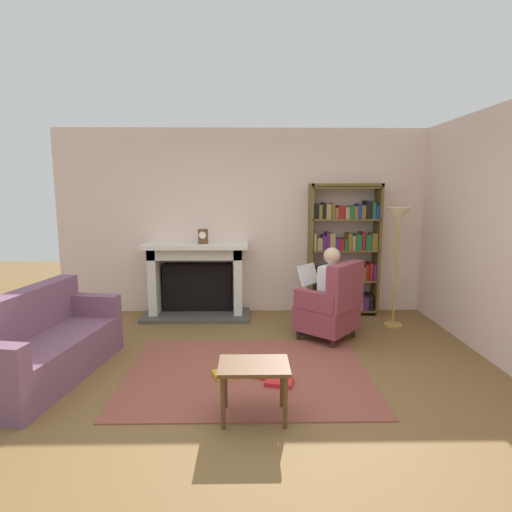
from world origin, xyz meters
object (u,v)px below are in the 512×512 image
Objects in this scene: seated_reader at (324,289)px; side_table at (254,373)px; armchair_reading at (332,306)px; sofa_floral at (42,346)px; fireplace at (197,277)px; bookshelf at (344,251)px; floor_lamp at (398,227)px; mantel_clock at (203,236)px.

side_table is (-0.88, -1.84, -0.24)m from seated_reader.
armchair_reading is 0.54× the size of sofa_floral.
fireplace reaches higher than side_table.
sofa_floral is at bearing -148.50° from bookshelf.
armchair_reading reaches higher than side_table.
side_table is 3.09m from floor_lamp.
seated_reader is (-0.09, 0.08, 0.20)m from armchair_reading.
bookshelf is (2.04, 0.14, -0.23)m from mantel_clock.
fireplace is 0.62m from mantel_clock.
floor_lamp is at bearing 49.66° from side_table.
floor_lamp is (3.95, 1.48, 1.03)m from sofa_floral.
mantel_clock reaches higher than armchair_reading.
floor_lamp is at bearing -47.46° from bookshelf.
fireplace is 7.42× the size of mantel_clock.
seated_reader is 2.05m from side_table.
floor_lamp reaches higher than fireplace.
floor_lamp is (2.59, -0.47, 0.18)m from mantel_clock.
floor_lamp is (1.90, 2.24, 0.97)m from side_table.
mantel_clock reaches higher than fireplace.
side_table is at bearing -130.34° from floor_lamp.
bookshelf reaches higher than mantel_clock.
sofa_floral is at bearing -28.85° from seated_reader.
bookshelf is at bearing 0.88° from fireplace.
bookshelf reaches higher than floor_lamp.
sofa_floral is (-3.40, -2.08, -0.62)m from bookshelf.
sofa_floral is 2.18m from side_table.
fireplace is 1.34× the size of seated_reader.
seated_reader is 3.13m from sofa_floral.
floor_lamp is at bearing -11.88° from fireplace.
fireplace is 0.80× the size of bookshelf.
armchair_reading is (-0.38, -1.08, -0.52)m from bookshelf.
side_table is at bearing 15.37° from seated_reader.
floor_lamp is (1.02, 0.40, 0.73)m from seated_reader.
fireplace is at bearing -179.12° from bookshelf.
armchair_reading is 3.18m from sofa_floral.
bookshelf reaches higher than armchair_reading.
mantel_clock is 2.90m from side_table.
seated_reader is at bearing -30.05° from fireplace.
armchair_reading is at bearing -30.67° from fireplace.
side_table is at bearing -75.76° from mantel_clock.
side_table is (-1.35, -2.84, -0.56)m from bookshelf.
fireplace is 0.96× the size of floor_lamp.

